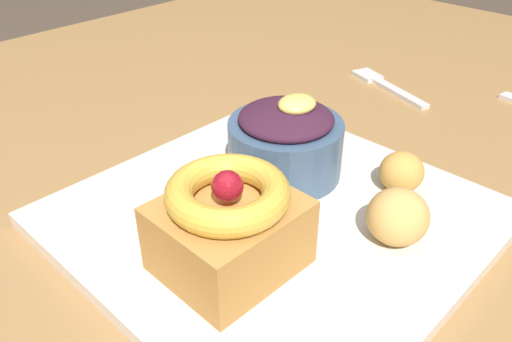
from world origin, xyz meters
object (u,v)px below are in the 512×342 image
object	(u,v)px
front_plate	(274,217)
berry_ramekin	(286,141)
fritter_middle	(402,172)
fork	(384,85)
fritter_front	(398,217)
cake_slice	(234,221)

from	to	relation	value
front_plate	berry_ramekin	xyz separation A→B (m)	(0.05, 0.03, 0.04)
fritter_middle	fork	bearing A→B (deg)	34.57
berry_ramekin	fork	bearing A→B (deg)	12.08
fritter_front	fork	world-z (taller)	fritter_front
cake_slice	fork	distance (m)	0.37
berry_ramekin	fritter_middle	distance (m)	0.10
cake_slice	fork	size ratio (longest dim) A/B	0.72
fritter_front	fork	distance (m)	0.31
fritter_middle	fork	world-z (taller)	fritter_middle
cake_slice	fritter_front	size ratio (longest dim) A/B	2.00
fritter_front	fritter_middle	world-z (taller)	fritter_front
front_plate	cake_slice	xyz separation A→B (m)	(-0.06, -0.02, 0.04)
cake_slice	fritter_middle	size ratio (longest dim) A/B	2.43
fritter_front	berry_ramekin	bearing A→B (deg)	83.69
berry_ramekin	fritter_front	distance (m)	0.12
cake_slice	berry_ramekin	bearing A→B (deg)	24.87
fritter_middle	front_plate	bearing A→B (deg)	150.16
fritter_front	fritter_middle	bearing A→B (deg)	27.91
cake_slice	front_plate	bearing A→B (deg)	17.49
front_plate	fritter_middle	world-z (taller)	fritter_middle
fritter_front	fritter_middle	distance (m)	0.07
front_plate	fritter_middle	bearing A→B (deg)	-29.84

